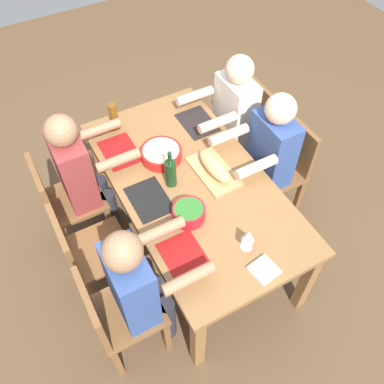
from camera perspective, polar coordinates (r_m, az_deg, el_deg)
name	(u,v)px	position (r m, az deg, el deg)	size (l,w,h in m)	color
ground_plane	(192,241)	(3.35, 0.00, -6.72)	(8.00, 8.00, 0.00)	brown
dining_table	(192,189)	(2.81, 0.00, 0.35)	(1.77, 0.95, 0.74)	olive
chair_near_center	(86,252)	(2.82, -14.43, -7.95)	(0.40, 0.40, 0.85)	brown
chair_near_left	(63,200)	(3.11, -17.38, -1.05)	(0.40, 0.40, 0.85)	brown
diner_near_left	(81,171)	(2.96, -15.06, 2.82)	(0.41, 0.53, 1.20)	#2D2D38
chair_near_right	(114,314)	(2.59, -10.73, -16.23)	(0.40, 0.40, 0.85)	brown
diner_near_right	(138,284)	(2.41, -7.38, -12.50)	(0.41, 0.53, 1.20)	#2D2D38
chair_far_center	(282,165)	(3.27, 12.34, 3.66)	(0.40, 0.40, 0.85)	brown
diner_far_center	(267,154)	(3.02, 10.25, 5.18)	(0.41, 0.53, 1.20)	#2D2D38
chair_far_left	(247,127)	(3.52, 7.64, 8.85)	(0.40, 0.40, 0.85)	brown
diner_far_left	(231,114)	(3.30, 5.35, 10.60)	(0.41, 0.53, 1.20)	#2D2D38
serving_bowl_pasta	(161,153)	(2.87, -4.27, 5.33)	(0.28, 0.28, 0.07)	red
serving_bowl_greens	(189,212)	(2.52, -0.46, -2.83)	(0.20, 0.20, 0.09)	#B21923
cutting_board	(213,171)	(2.80, 2.93, 2.89)	(0.40, 0.22, 0.02)	tan
bread_loaf	(213,166)	(2.75, 2.98, 3.65)	(0.32, 0.11, 0.09)	tan
wine_bottle	(171,173)	(2.66, -2.96, 2.69)	(0.08, 0.08, 0.29)	#193819
beer_bottle	(114,117)	(3.08, -10.69, 10.12)	(0.06, 0.06, 0.22)	brown
wine_glass	(248,236)	(2.38, 7.76, -6.08)	(0.08, 0.08, 0.17)	silver
placemat_near_center	(149,199)	(2.66, -5.91, -1.01)	(0.32, 0.23, 0.01)	black
placemat_near_left	(120,151)	(2.97, -9.89, 5.53)	(0.32, 0.23, 0.01)	maroon
placemat_near_right	(185,258)	(2.41, -0.97, -9.06)	(0.32, 0.23, 0.01)	maroon
placemat_far_left	(197,122)	(3.14, 0.75, 9.56)	(0.32, 0.23, 0.01)	black
napkin_stack	(264,270)	(2.40, 9.89, -10.55)	(0.14, 0.14, 0.02)	white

